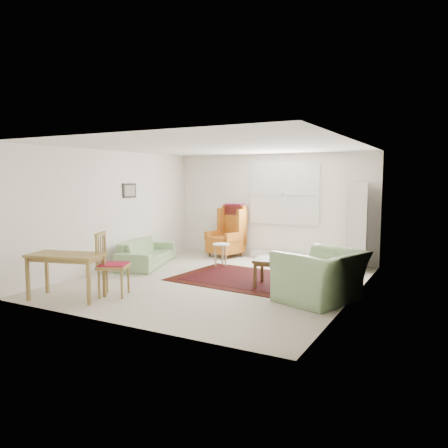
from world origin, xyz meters
The scene contains 10 objects.
room centered at (0.02, 0.21, 1.26)m, with size 5.04×5.54×2.51m.
rug centered at (0.62, 0.39, 0.02)m, with size 3.00×1.93×0.03m, color black, non-canonical shape.
sofa centered at (-2.10, 0.60, 0.39)m, with size 1.96×0.76×0.79m, color #84AA71.
armchair centered at (2.10, -0.42, 0.48)m, with size 1.24×1.08×0.97m, color #84AA71.
wingback_chair centered at (-1.06, 2.35, 0.64)m, with size 0.74×0.79×1.29m, color #BB671C, non-canonical shape.
coffee_table centered at (1.09, 0.10, 0.25)m, with size 0.62×0.62×0.51m, color #492E16, non-canonical shape.
stool centered at (-0.60, 1.28, 0.25)m, with size 0.37×0.37×0.50m, color white, non-canonical shape.
cabinet centered at (2.10, 2.35, 0.92)m, with size 0.38×0.73×1.83m, color silver, non-canonical shape.
desk centered at (-1.52, -2.19, 0.37)m, with size 1.15×0.58×0.73m, color olive, non-canonical shape.
desk_chair centered at (-0.98, -1.69, 0.52)m, with size 0.46×0.46×1.05m, color olive, non-canonical shape.
Camera 1 is at (3.92, -7.02, 1.92)m, focal length 35.00 mm.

